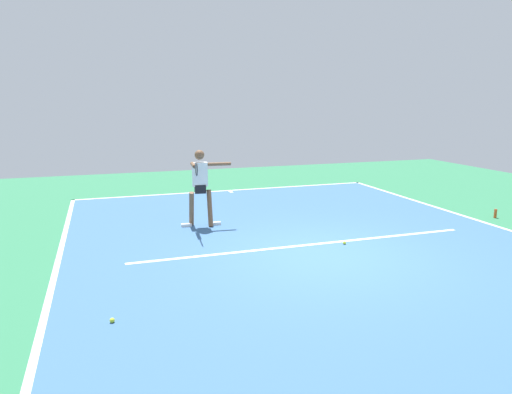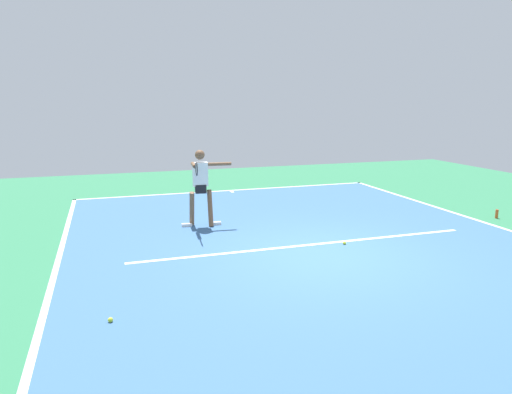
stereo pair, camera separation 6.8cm
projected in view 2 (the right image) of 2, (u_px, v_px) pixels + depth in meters
The scene contains 10 objects.
ground_plane at pixel (323, 255), 8.79m from camera, with size 23.48×23.48×0.00m, color #2D754C.
court_surface at pixel (323, 255), 8.79m from camera, with size 9.56×13.74×0.00m, color #38608E.
court_line_baseline_near at pixel (230, 190), 15.15m from camera, with size 9.56×0.10×0.01m, color white.
court_line_sideline_right at pixel (51, 285), 7.36m from camera, with size 0.10×13.74×0.01m, color white.
court_line_service at pixel (309, 245), 9.41m from camera, with size 7.17×0.10×0.01m, color white.
court_line_centre_mark at pixel (232, 191), 14.96m from camera, with size 0.10×0.30×0.01m, color white.
tennis_player at pixel (201, 183), 10.64m from camera, with size 1.18×1.23×1.78m.
tennis_ball_near_service_line at pixel (344, 243), 9.44m from camera, with size 0.07×0.07×0.07m, color yellow.
tennis_ball_by_sideline at pixel (110, 320), 6.13m from camera, with size 0.07×0.07×0.07m, color #CCE033.
water_bottle at pixel (497, 214), 11.55m from camera, with size 0.07×0.07×0.22m, color #D84C1E.
Camera 2 is at (3.80, 7.59, 2.85)m, focal length 32.82 mm.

